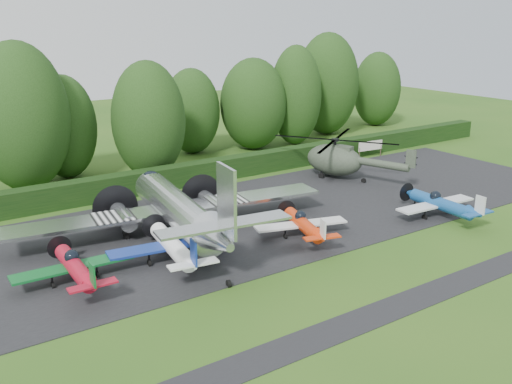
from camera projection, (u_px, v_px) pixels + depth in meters
ground at (285, 280)px, 33.82m from camera, size 160.00×160.00×0.00m
apron at (203, 230)px, 41.74m from camera, size 70.00×18.00×0.01m
taxiway_verge at (355, 323)px, 29.07m from camera, size 70.00×2.00×0.00m
hedgerow at (143, 193)px, 50.46m from camera, size 90.00×1.60×2.00m
transport_plane at (179, 210)px, 39.67m from camera, size 23.32×17.88×7.47m
light_plane_red at (75, 267)px, 32.93m from camera, size 7.02×7.38×2.70m
light_plane_white at (172, 245)px, 35.67m from camera, size 7.87×8.28×3.03m
light_plane_orange at (303, 224)px, 39.83m from camera, size 6.67×7.01×2.56m
light_plane_blue at (441, 204)px, 43.91m from camera, size 7.19×7.56×2.76m
helicopter at (335, 157)px, 54.48m from camera, size 11.95×14.00×3.85m
sign_board at (370, 146)px, 62.70m from camera, size 3.25×0.12×1.83m
tree_0 at (192, 111)px, 63.78m from camera, size 6.29×6.29×9.56m
tree_1 at (21, 118)px, 49.41m from camera, size 8.22×8.22×13.14m
tree_2 at (253, 104)px, 65.78m from camera, size 7.67×7.67×10.52m
tree_3 at (377, 89)px, 80.08m from camera, size 6.59×6.59×10.28m
tree_4 at (296, 96)px, 67.93m from camera, size 6.17×6.17×11.82m
tree_7 at (327, 84)px, 73.80m from camera, size 8.12×8.12×13.08m
tree_10 at (65, 127)px, 53.95m from camera, size 6.02×6.02×9.87m
tree_11 at (148, 120)px, 53.84m from camera, size 6.97×6.97×11.16m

